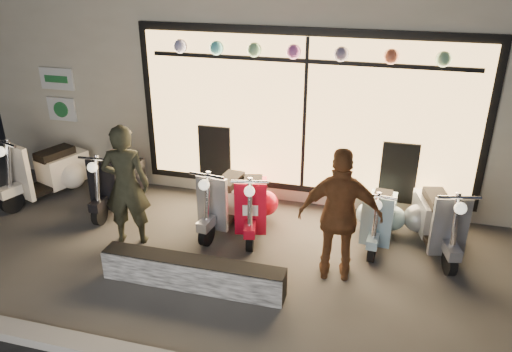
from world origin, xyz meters
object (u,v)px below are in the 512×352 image
(graffiti_barrier, at_px, (193,273))
(man, at_px, (126,185))
(scooter_red, at_px, (253,201))
(scooter_silver, at_px, (228,197))
(woman, at_px, (340,216))

(graffiti_barrier, xyz_separation_m, man, (-1.28, 0.80, 0.69))
(graffiti_barrier, relative_size, scooter_red, 1.66)
(scooter_silver, relative_size, woman, 0.82)
(man, relative_size, woman, 1.00)
(scooter_silver, distance_m, scooter_red, 0.39)
(scooter_red, distance_m, woman, 1.80)
(graffiti_barrier, height_order, scooter_red, scooter_red)
(graffiti_barrier, distance_m, man, 1.66)
(man, distance_m, woman, 3.00)
(graffiti_barrier, bearing_deg, woman, 22.22)
(scooter_red, distance_m, man, 1.89)
(scooter_silver, relative_size, scooter_red, 1.02)
(graffiti_barrier, height_order, woman, woman)
(man, bearing_deg, scooter_silver, -156.71)
(scooter_red, bearing_deg, woman, -48.14)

